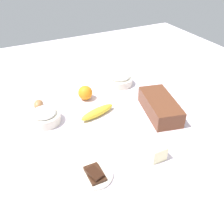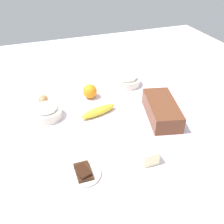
% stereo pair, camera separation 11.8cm
% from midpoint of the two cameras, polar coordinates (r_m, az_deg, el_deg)
% --- Properties ---
extents(ground_plane, '(2.40, 2.40, 0.02)m').
position_cam_midpoint_polar(ground_plane, '(1.21, 2.79, -2.03)').
color(ground_plane, silver).
extents(loaf_pan, '(0.30, 0.19, 0.08)m').
position_cam_midpoint_polar(loaf_pan, '(1.23, 13.85, 0.48)').
color(loaf_pan, brown).
rests_on(loaf_pan, ground_plane).
extents(flour_bowl, '(0.15, 0.15, 0.07)m').
position_cam_midpoint_polar(flour_bowl, '(1.48, 5.69, 7.19)').
color(flour_bowl, silver).
rests_on(flour_bowl, ground_plane).
extents(sugar_bowl, '(0.14, 0.14, 0.07)m').
position_cam_midpoint_polar(sugar_bowl, '(1.23, -11.93, 0.05)').
color(sugar_bowl, silver).
rests_on(sugar_bowl, ground_plane).
extents(banana, '(0.09, 0.19, 0.04)m').
position_cam_midpoint_polar(banana, '(1.22, -0.35, 0.11)').
color(banana, yellow).
rests_on(banana, ground_plane).
extents(orange_fruit, '(0.08, 0.08, 0.08)m').
position_cam_midpoint_polar(orange_fruit, '(1.35, -2.52, 4.62)').
color(orange_fruit, orange).
rests_on(orange_fruit, ground_plane).
extents(butter_block, '(0.09, 0.06, 0.06)m').
position_cam_midpoint_polar(butter_block, '(1.01, 11.25, -9.16)').
color(butter_block, '#F4EDB2').
rests_on(butter_block, ground_plane).
extents(egg_near_butter, '(0.08, 0.07, 0.05)m').
position_cam_midpoint_polar(egg_near_butter, '(1.34, -12.81, 2.62)').
color(egg_near_butter, '#AE7647').
rests_on(egg_near_butter, ground_plane).
extents(chocolate_plate, '(0.13, 0.13, 0.03)m').
position_cam_midpoint_polar(chocolate_plate, '(0.95, -2.84, -13.67)').
color(chocolate_plate, silver).
rests_on(chocolate_plate, ground_plane).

